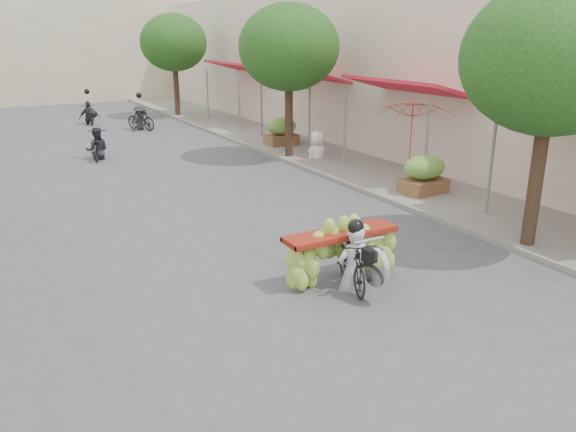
# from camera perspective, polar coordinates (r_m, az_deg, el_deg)

# --- Properties ---
(sidewalk_right) EXTENTS (4.00, 60.00, 0.12)m
(sidewalk_right) POSITION_cam_1_polar(r_m,az_deg,el_deg) (21.61, 2.50, 6.89)
(sidewalk_right) COLOR gray
(sidewalk_right) RESTS_ON ground
(shophouse_row_right) EXTENTS (9.77, 40.00, 6.00)m
(shophouse_row_right) POSITION_cam_1_polar(r_m,az_deg,el_deg) (23.50, 14.71, 14.47)
(shophouse_row_right) COLOR beige
(shophouse_row_right) RESTS_ON ground
(far_building) EXTENTS (20.00, 6.00, 7.00)m
(far_building) POSITION_cam_1_polar(r_m,az_deg,el_deg) (41.23, -24.43, 15.49)
(far_building) COLOR beige
(far_building) RESTS_ON ground
(street_tree_near) EXTENTS (3.40, 3.40, 5.25)m
(street_tree_near) POSITION_cam_1_polar(r_m,az_deg,el_deg) (11.88, 25.32, 14.21)
(street_tree_near) COLOR #3A2719
(street_tree_near) RESTS_ON ground
(street_tree_mid) EXTENTS (3.40, 3.40, 5.25)m
(street_tree_mid) POSITION_cam_1_polar(r_m,az_deg,el_deg) (19.53, 0.09, 16.72)
(street_tree_mid) COLOR #3A2719
(street_tree_mid) RESTS_ON ground
(street_tree_far) EXTENTS (3.40, 3.40, 5.25)m
(street_tree_far) POSITION_cam_1_polar(r_m,az_deg,el_deg) (30.55, -11.53, 16.86)
(street_tree_far) COLOR #3A2719
(street_tree_far) RESTS_ON ground
(produce_crate_mid) EXTENTS (1.20, 0.88, 1.16)m
(produce_crate_mid) POSITION_cam_1_polar(r_m,az_deg,el_deg) (15.54, 13.69, 4.43)
(produce_crate_mid) COLOR brown
(produce_crate_mid) RESTS_ON ground
(produce_crate_far) EXTENTS (1.20, 0.88, 1.16)m
(produce_crate_far) POSITION_cam_1_polar(r_m,az_deg,el_deg) (21.94, -0.67, 8.81)
(produce_crate_far) COLOR brown
(produce_crate_far) RESTS_ON ground
(banana_motorbike) EXTENTS (2.20, 1.81, 2.14)m
(banana_motorbike) POSITION_cam_1_polar(r_m,az_deg,el_deg) (9.81, 6.08, -3.10)
(banana_motorbike) COLOR black
(banana_motorbike) RESTS_ON ground
(market_umbrella) EXTENTS (2.89, 2.89, 1.99)m
(market_umbrella) POSITION_cam_1_polar(r_m,az_deg,el_deg) (15.33, 12.70, 11.47)
(market_umbrella) COLOR red
(market_umbrella) RESTS_ON ground
(pedestrian) EXTENTS (1.03, 0.76, 1.87)m
(pedestrian) POSITION_cam_1_polar(r_m,az_deg,el_deg) (19.51, 3.02, 8.65)
(pedestrian) COLOR white
(pedestrian) RESTS_ON ground
(bg_motorbike_a) EXTENTS (1.07, 1.80, 1.95)m
(bg_motorbike_a) POSITION_cam_1_polar(r_m,az_deg,el_deg) (20.94, -18.91, 7.46)
(bg_motorbike_a) COLOR black
(bg_motorbike_a) RESTS_ON ground
(bg_motorbike_b) EXTENTS (1.24, 1.72, 1.95)m
(bg_motorbike_b) POSITION_cam_1_polar(r_m,az_deg,el_deg) (26.89, -14.80, 10.22)
(bg_motorbike_b) COLOR black
(bg_motorbike_b) RESTS_ON ground
(bg_motorbike_c) EXTENTS (1.00, 1.58, 1.95)m
(bg_motorbike_c) POSITION_cam_1_polar(r_m,az_deg,el_deg) (29.39, -19.60, 10.33)
(bg_motorbike_c) COLOR black
(bg_motorbike_c) RESTS_ON ground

